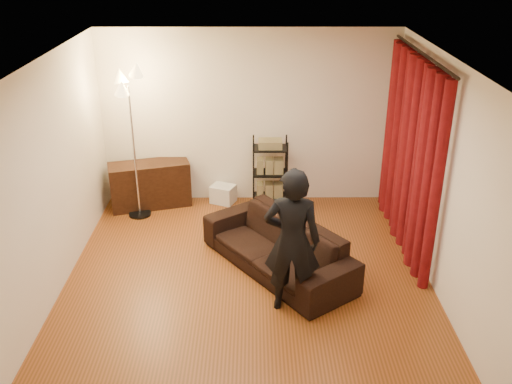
{
  "coord_description": "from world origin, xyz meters",
  "views": [
    {
      "loc": [
        0.07,
        -5.91,
        3.93
      ],
      "look_at": [
        0.1,
        0.3,
        1.1
      ],
      "focal_mm": 40.0,
      "sensor_mm": 36.0,
      "label": 1
    }
  ],
  "objects_px": {
    "person": "(292,241)",
    "wire_shelf": "(270,173)",
    "media_cabinet": "(150,185)",
    "sofa": "(278,247)",
    "storage_boxes": "(223,194)",
    "floor_lamp": "(134,146)"
  },
  "relations": [
    {
      "from": "sofa",
      "to": "storage_boxes",
      "type": "relative_size",
      "value": 6.17
    },
    {
      "from": "media_cabinet",
      "to": "wire_shelf",
      "type": "height_order",
      "value": "wire_shelf"
    },
    {
      "from": "floor_lamp",
      "to": "person",
      "type": "bearing_deg",
      "value": -47.52
    },
    {
      "from": "wire_shelf",
      "to": "storage_boxes",
      "type": "bearing_deg",
      "value": -164.76
    },
    {
      "from": "media_cabinet",
      "to": "floor_lamp",
      "type": "height_order",
      "value": "floor_lamp"
    },
    {
      "from": "wire_shelf",
      "to": "media_cabinet",
      "type": "bearing_deg",
      "value": -157.16
    },
    {
      "from": "storage_boxes",
      "to": "floor_lamp",
      "type": "relative_size",
      "value": 0.16
    },
    {
      "from": "media_cabinet",
      "to": "wire_shelf",
      "type": "distance_m",
      "value": 1.88
    },
    {
      "from": "floor_lamp",
      "to": "storage_boxes",
      "type": "bearing_deg",
      "value": 19.03
    },
    {
      "from": "media_cabinet",
      "to": "wire_shelf",
      "type": "relative_size",
      "value": 1.09
    },
    {
      "from": "person",
      "to": "wire_shelf",
      "type": "height_order",
      "value": "person"
    },
    {
      "from": "sofa",
      "to": "storage_boxes",
      "type": "bearing_deg",
      "value": 165.48
    },
    {
      "from": "person",
      "to": "media_cabinet",
      "type": "relative_size",
      "value": 1.41
    },
    {
      "from": "storage_boxes",
      "to": "wire_shelf",
      "type": "bearing_deg",
      "value": -8.29
    },
    {
      "from": "media_cabinet",
      "to": "wire_shelf",
      "type": "xyz_separation_m",
      "value": [
        1.87,
        -0.02,
        0.2
      ]
    },
    {
      "from": "storage_boxes",
      "to": "floor_lamp",
      "type": "bearing_deg",
      "value": -160.97
    },
    {
      "from": "person",
      "to": "storage_boxes",
      "type": "distance_m",
      "value": 3.02
    },
    {
      "from": "person",
      "to": "media_cabinet",
      "type": "xyz_separation_m",
      "value": [
        -2.03,
        2.7,
        -0.51
      ]
    },
    {
      "from": "sofa",
      "to": "media_cabinet",
      "type": "distance_m",
      "value": 2.68
    },
    {
      "from": "person",
      "to": "floor_lamp",
      "type": "xyz_separation_m",
      "value": [
        -2.16,
        2.35,
        0.25
      ]
    },
    {
      "from": "person",
      "to": "floor_lamp",
      "type": "bearing_deg",
      "value": -41.24
    },
    {
      "from": "media_cabinet",
      "to": "storage_boxes",
      "type": "distance_m",
      "value": 1.15
    }
  ]
}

